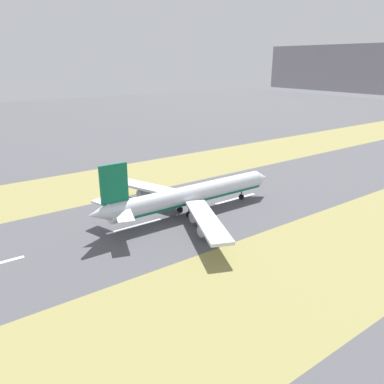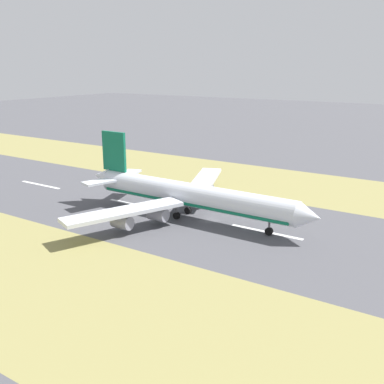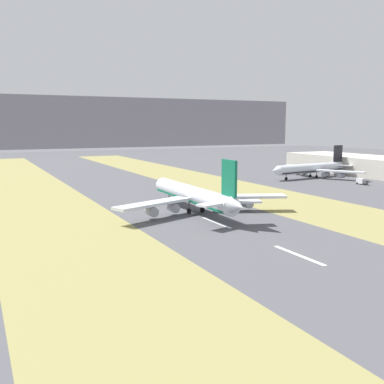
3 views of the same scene
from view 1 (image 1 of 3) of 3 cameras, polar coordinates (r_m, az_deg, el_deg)
ground_plane at (r=124.33m, az=1.31°, el=-2.49°), size 800.00×800.00×0.00m
grass_median_west at (r=160.53m, az=-8.37°, el=2.43°), size 40.00×600.00×0.01m
grass_median_east at (r=95.90m, az=17.94°, el=-10.58°), size 40.00×600.00×0.01m
centreline_dash_mid at (r=112.54m, az=-8.72°, el=-5.17°), size 1.20×18.00×0.01m
centreline_dash_far at (r=133.67m, az=6.68°, el=-1.02°), size 1.20×18.00×0.01m
airplane_main_jet at (r=117.80m, az=-0.76°, el=-0.63°), size 64.13×67.06×20.20m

